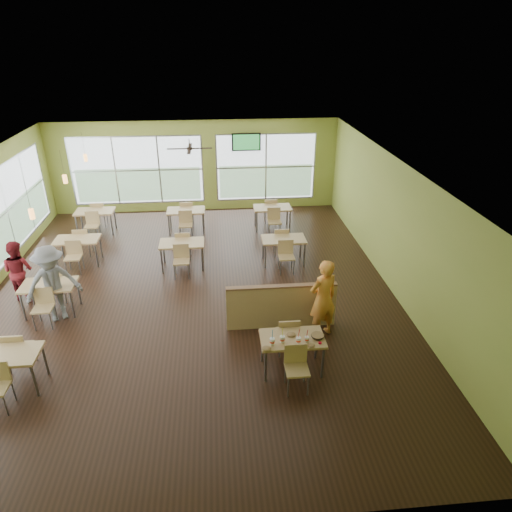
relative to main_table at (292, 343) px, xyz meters
name	(u,v)px	position (x,y,z in m)	size (l,w,h in m)	color
room	(188,236)	(-2.00, 3.00, 0.97)	(12.00, 12.04, 3.20)	black
window_bays	(101,200)	(-4.65, 6.08, 0.85)	(9.24, 10.24, 2.38)	white
main_table	(292,343)	(0.00, 0.00, 0.00)	(1.22, 1.52, 0.87)	tan
half_wall_divider	(281,306)	(0.00, 1.45, -0.11)	(2.40, 0.14, 1.04)	tan
dining_tables	(155,244)	(-3.05, 4.71, 0.00)	(6.92, 8.72, 0.87)	tan
pendant_lights	(49,196)	(-5.20, 3.68, 1.82)	(0.11, 7.31, 0.86)	#2D2119
ceiling_fan	(190,148)	(-2.00, 6.00, 2.32)	(1.25, 1.25, 0.29)	#2D2119
tv_backwall	(246,142)	(-0.20, 8.90, 1.82)	(1.00, 0.07, 0.60)	black
man_plaid	(323,299)	(0.82, 1.09, 0.26)	(0.65, 0.43, 1.78)	#F85A1B
patron_maroon	(18,270)	(-6.11, 3.22, 0.13)	(0.74, 0.58, 1.52)	maroon
patron_grey	(53,284)	(-4.99, 2.23, 0.27)	(1.17, 0.67, 1.81)	slate
cup_blue	(272,341)	(-0.41, -0.17, 0.19)	(0.10, 0.10, 0.36)	white
cup_yellow	(282,339)	(-0.21, -0.12, 0.19)	(0.10, 0.10, 0.36)	white
cup_red_near	(298,340)	(0.08, -0.18, 0.19)	(0.10, 0.10, 0.35)	white
cup_red_far	(307,339)	(0.24, -0.15, 0.18)	(0.08, 0.08, 0.30)	white
food_basket	(318,336)	(0.47, -0.03, 0.15)	(0.25, 0.25, 0.06)	black
ketchup_cup	(320,343)	(0.47, -0.22, 0.13)	(0.06, 0.06, 0.03)	#B20218
wrapper_left	(266,348)	(-0.53, -0.30, 0.14)	(0.18, 0.16, 0.04)	#A68250
wrapper_mid	(291,334)	(-0.02, 0.07, 0.14)	(0.18, 0.16, 0.04)	#A68250
wrapper_right	(311,345)	(0.30, -0.28, 0.14)	(0.13, 0.12, 0.03)	#A68250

